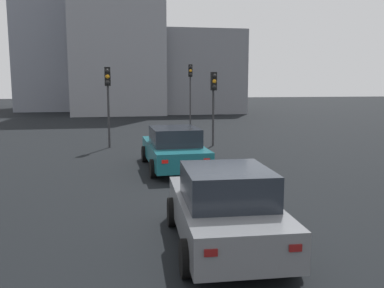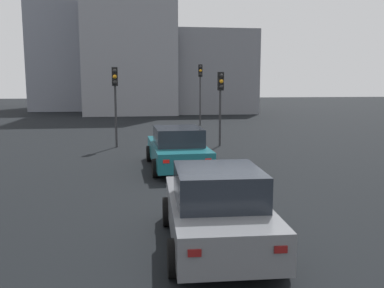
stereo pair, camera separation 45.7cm
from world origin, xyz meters
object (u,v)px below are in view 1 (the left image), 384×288
at_px(car_grey_second, 225,208).
at_px(traffic_light_far_left, 108,90).
at_px(car_teal_lead, 174,149).
at_px(traffic_light_near_left, 190,82).
at_px(traffic_light_near_right, 214,93).

distance_m(car_grey_second, traffic_light_far_left, 13.40).
bearing_deg(car_teal_lead, traffic_light_near_left, -14.10).
xyz_separation_m(traffic_light_near_left, traffic_light_far_left, (-9.87, 5.78, -0.40)).
relative_size(car_grey_second, traffic_light_near_right, 1.12).
relative_size(car_grey_second, traffic_light_far_left, 1.05).
xyz_separation_m(car_teal_lead, car_grey_second, (-7.56, 0.04, 0.01)).
distance_m(traffic_light_near_right, traffic_light_far_left, 5.17).
bearing_deg(traffic_light_near_right, car_grey_second, -16.57).
bearing_deg(car_grey_second, traffic_light_near_right, -9.96).
height_order(car_teal_lead, car_grey_second, car_grey_second).
xyz_separation_m(traffic_light_near_right, traffic_light_far_left, (0.30, 5.16, 0.15)).
bearing_deg(traffic_light_near_left, car_teal_lead, -11.16).
bearing_deg(traffic_light_far_left, traffic_light_near_left, 148.27).
height_order(traffic_light_near_left, traffic_light_near_right, traffic_light_near_left).
distance_m(car_grey_second, traffic_light_near_left, 23.27).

